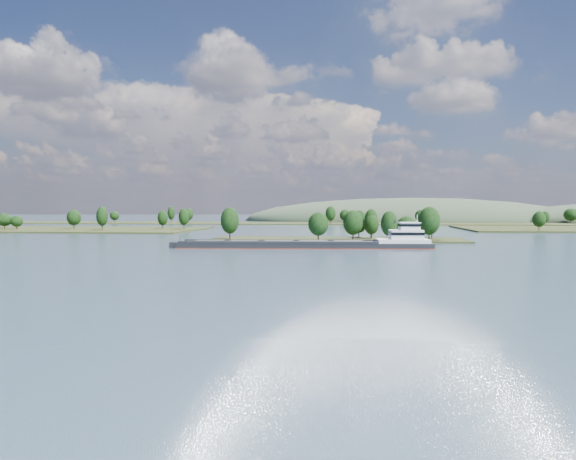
# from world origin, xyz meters

# --- Properties ---
(ground) EXTENTS (1800.00, 1800.00, 0.00)m
(ground) POSITION_xyz_m (0.00, 120.00, 0.00)
(ground) COLOR #395262
(ground) RESTS_ON ground
(tree_island) EXTENTS (100.00, 30.61, 13.91)m
(tree_island) POSITION_xyz_m (5.77, 178.71, 4.03)
(tree_island) COLOR #2A3216
(tree_island) RESTS_ON ground
(back_shoreline) EXTENTS (900.00, 60.00, 14.50)m
(back_shoreline) POSITION_xyz_m (8.30, 399.76, 0.65)
(back_shoreline) COLOR #2A3216
(back_shoreline) RESTS_ON ground
(hill_west) EXTENTS (320.00, 160.00, 44.00)m
(hill_west) POSITION_xyz_m (60.00, 500.00, 0.00)
(hill_west) COLOR #364731
(hill_west) RESTS_ON ground
(cargo_barge) EXTENTS (84.22, 16.95, 11.32)m
(cargo_barge) POSITION_xyz_m (-4.18, 138.16, 1.43)
(cargo_barge) COLOR black
(cargo_barge) RESTS_ON ground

